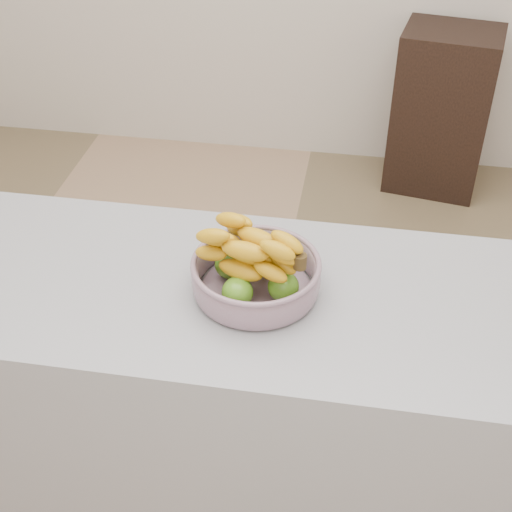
{
  "coord_description": "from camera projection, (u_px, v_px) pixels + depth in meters",
  "views": [
    {
      "loc": [
        0.28,
        -1.51,
        1.95
      ],
      "look_at": [
        0.07,
        -0.29,
        1.0
      ],
      "focal_mm": 50.0,
      "sensor_mm": 36.0,
      "label": 1
    }
  ],
  "objects": [
    {
      "name": "ground",
      "position": [
        249.0,
        438.0,
        2.4
      ],
      "size": [
        4.0,
        4.0,
        0.0
      ],
      "primitive_type": "plane",
      "color": "tan",
      "rests_on": "ground"
    },
    {
      "name": "cabinet",
      "position": [
        441.0,
        111.0,
        3.47
      ],
      "size": [
        0.5,
        0.43,
        0.8
      ],
      "primitive_type": "cube",
      "rotation": [
        0.0,
        0.0,
        -0.17
      ],
      "color": "black",
      "rests_on": "ground"
    },
    {
      "name": "fruit_bowl",
      "position": [
        256.0,
        272.0,
        1.58
      ],
      "size": [
        0.29,
        0.29,
        0.17
      ],
      "rotation": [
        0.0,
        0.0,
        -0.43
      ],
      "color": "#8E9CAA",
      "rests_on": "counter"
    },
    {
      "name": "counter",
      "position": [
        229.0,
        416.0,
        1.9
      ],
      "size": [
        2.0,
        0.6,
        0.9
      ],
      "primitive_type": "cube",
      "color": "gray",
      "rests_on": "ground"
    }
  ]
}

